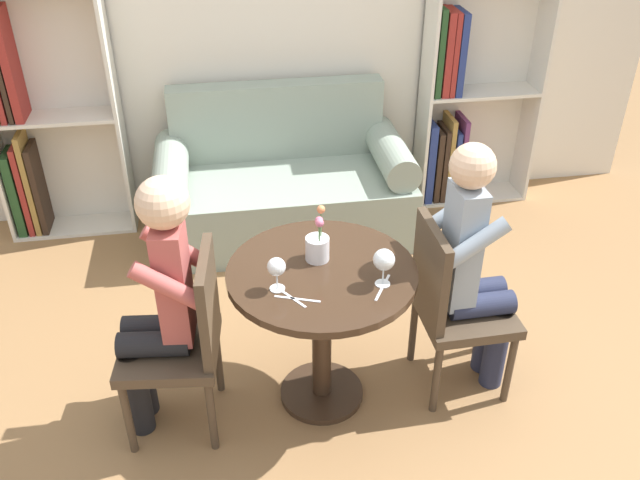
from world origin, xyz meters
TOP-DOWN VIEW (x-y plane):
  - ground_plane at (0.00, 0.00)m, footprint 16.00×16.00m
  - back_wall at (0.00, 1.99)m, footprint 5.20×0.05m
  - round_table at (0.00, 0.00)m, footprint 0.82×0.82m
  - couch at (0.00, 1.56)m, footprint 1.61×0.80m
  - bookshelf_left at (-1.49, 1.83)m, footprint 0.79×0.28m
  - bookshelf_right at (1.27, 1.83)m, footprint 0.79×0.28m
  - chair_left at (-0.61, -0.05)m, footprint 0.46×0.46m
  - chair_right at (0.60, -0.00)m, footprint 0.43×0.43m
  - person_left at (-0.69, -0.03)m, footprint 0.44×0.37m
  - person_right at (0.69, 0.00)m, footprint 0.42×0.35m
  - wine_glass_left at (-0.20, -0.10)m, footprint 0.08×0.08m
  - wine_glass_right at (0.23, -0.14)m, footprint 0.09×0.09m
  - flower_vase at (-0.01, 0.08)m, footprint 0.10×0.10m
  - knife_left_setting at (0.23, -0.16)m, footprint 0.11×0.17m
  - fork_left_setting at (-0.13, -0.19)m, footprint 0.18×0.08m
  - knife_right_setting at (-0.16, -0.17)m, footprint 0.11×0.16m

SIDE VIEW (x-z plane):
  - ground_plane at x=0.00m, z-range 0.00..0.00m
  - couch at x=0.00m, z-range -0.15..0.77m
  - chair_left at x=-0.61m, z-range 0.04..0.94m
  - chair_right at x=0.60m, z-range 0.04..0.94m
  - round_table at x=0.00m, z-range 0.20..0.94m
  - person_right at x=0.69m, z-range 0.03..1.31m
  - person_left at x=-0.69m, z-range 0.05..1.30m
  - bookshelf_right at x=1.27m, z-range -0.07..1.52m
  - knife_left_setting at x=0.23m, z-range 0.74..0.74m
  - fork_left_setting at x=-0.13m, z-range 0.74..0.74m
  - knife_right_setting at x=-0.16m, z-range 0.74..0.74m
  - bookshelf_left at x=-1.49m, z-range -0.03..1.56m
  - flower_vase at x=-0.01m, z-range 0.68..0.94m
  - wine_glass_left at x=-0.20m, z-range 0.77..0.92m
  - wine_glass_right at x=0.23m, z-range 0.78..0.94m
  - back_wall at x=0.00m, z-range 0.00..2.70m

